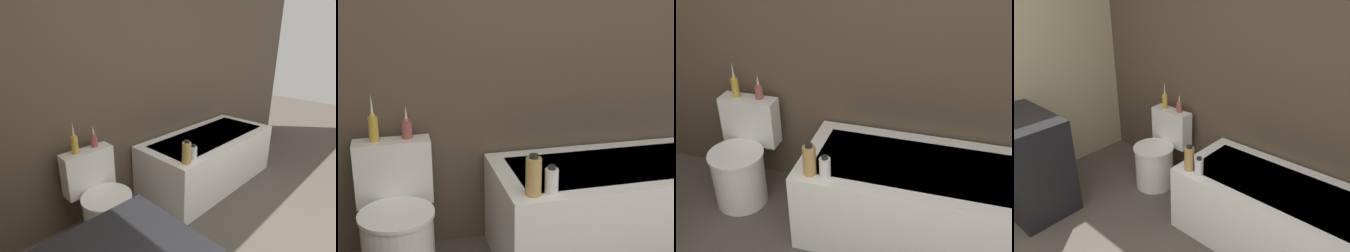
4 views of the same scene
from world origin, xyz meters
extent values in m
cube|color=brown|center=(0.00, 2.33, 1.30)|extent=(6.40, 0.06, 2.60)
cube|color=white|center=(0.74, 1.92, 0.29)|extent=(1.63, 0.73, 0.58)
cube|color=#B7BCC6|center=(0.74, 1.92, 0.57)|extent=(1.43, 0.53, 0.01)
cylinder|color=white|center=(-0.62, 1.90, 0.21)|extent=(0.38, 0.38, 0.42)
cylinder|color=white|center=(-0.62, 1.90, 0.43)|extent=(0.40, 0.40, 0.02)
cube|color=white|center=(-0.62, 2.16, 0.56)|extent=(0.43, 0.15, 0.37)
cylinder|color=gold|center=(-0.71, 2.16, 0.82)|extent=(0.05, 0.05, 0.14)
sphere|color=gold|center=(-0.71, 2.16, 0.89)|extent=(0.03, 0.03, 0.03)
cone|color=beige|center=(-0.71, 2.16, 0.96)|extent=(0.02, 0.02, 0.13)
cylinder|color=#994C47|center=(-0.53, 2.18, 0.80)|extent=(0.06, 0.06, 0.10)
sphere|color=#994C47|center=(-0.53, 2.18, 0.85)|extent=(0.04, 0.04, 0.04)
cone|color=beige|center=(-0.53, 2.18, 0.89)|extent=(0.02, 0.02, 0.09)
cylinder|color=tan|center=(0.05, 1.65, 0.67)|extent=(0.08, 0.08, 0.19)
cylinder|color=black|center=(0.05, 1.65, 0.78)|extent=(0.04, 0.04, 0.02)
cylinder|color=silver|center=(0.14, 1.65, 0.64)|extent=(0.07, 0.07, 0.13)
cylinder|color=black|center=(0.14, 1.65, 0.71)|extent=(0.04, 0.04, 0.02)
camera|label=1|loc=(-1.54, 0.29, 1.64)|focal=28.00mm
camera|label=2|loc=(-0.60, -0.38, 1.58)|focal=50.00mm
camera|label=3|loc=(0.77, -0.13, 2.04)|focal=42.00mm
camera|label=4|loc=(1.47, -0.06, 1.99)|focal=35.00mm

